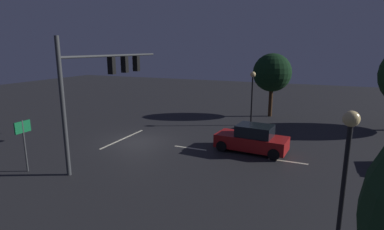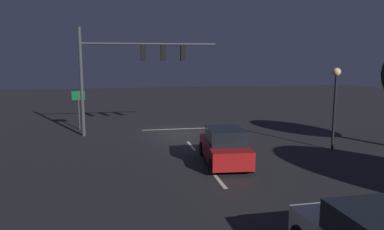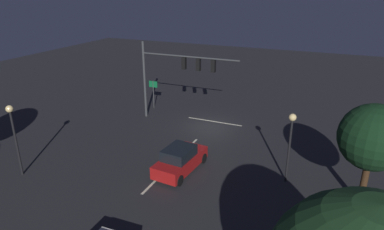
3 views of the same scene
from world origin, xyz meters
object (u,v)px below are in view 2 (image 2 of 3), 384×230
Objects in this scene: car_approaching at (225,147)px; route_sign at (79,102)px; traffic_signal_assembly at (132,62)px; street_lamp_left_kerb at (335,92)px.

car_approaching is 12.68m from route_sign.
traffic_signal_assembly is 3.20× the size of route_sign.
traffic_signal_assembly is 9.55m from car_approaching.
traffic_signal_assembly is 1.95× the size of car_approaching.
street_lamp_left_kerb is 1.62× the size of route_sign.
car_approaching is at bearing 127.21° from route_sign.
street_lamp_left_kerb reaches higher than route_sign.
street_lamp_left_kerb is at bearing 148.74° from route_sign.
car_approaching is at bearing 12.79° from street_lamp_left_kerb.
route_sign is at bearing -31.26° from street_lamp_left_kerb.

